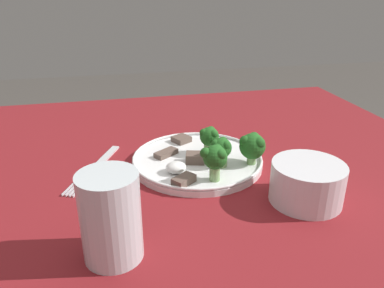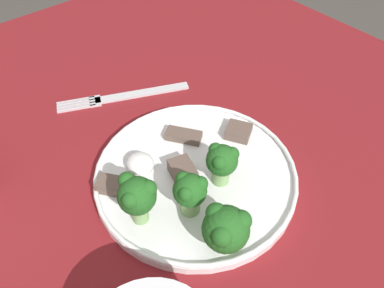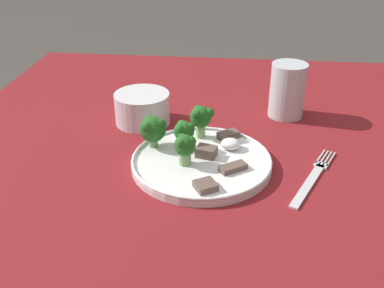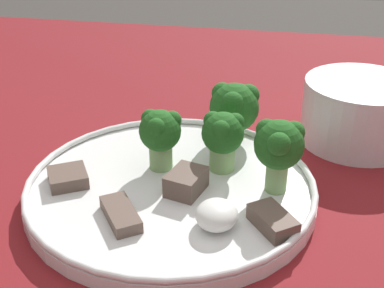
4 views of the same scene
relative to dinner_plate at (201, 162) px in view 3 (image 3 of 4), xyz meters
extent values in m
cube|color=maroon|center=(0.01, 0.07, -0.02)|extent=(1.10, 1.13, 0.03)
cylinder|color=brown|center=(-0.48, 0.58, -0.37)|extent=(0.06, 0.06, 0.67)
cylinder|color=brown|center=(0.50, 0.58, -0.37)|extent=(0.06, 0.06, 0.67)
cylinder|color=white|center=(0.00, 0.00, 0.00)|extent=(0.26, 0.26, 0.01)
torus|color=white|center=(0.00, 0.00, 0.01)|extent=(0.26, 0.26, 0.01)
cube|color=silver|center=(0.19, -0.05, -0.01)|extent=(0.08, 0.14, 0.00)
cube|color=silver|center=(0.22, 0.02, -0.01)|extent=(0.03, 0.03, 0.00)
cube|color=silver|center=(0.24, 0.04, -0.01)|extent=(0.03, 0.05, 0.00)
cube|color=silver|center=(0.23, 0.05, -0.01)|extent=(0.03, 0.05, 0.00)
cube|color=silver|center=(0.23, 0.05, -0.01)|extent=(0.03, 0.05, 0.00)
cube|color=silver|center=(0.22, 0.05, -0.01)|extent=(0.03, 0.05, 0.00)
cylinder|color=silver|center=(-0.14, 0.17, 0.02)|extent=(0.12, 0.12, 0.07)
cylinder|color=white|center=(-0.14, 0.17, 0.02)|extent=(0.10, 0.10, 0.05)
cylinder|color=silver|center=(0.17, 0.24, 0.05)|extent=(0.08, 0.08, 0.12)
cylinder|color=silver|center=(0.17, 0.24, 0.03)|extent=(0.07, 0.07, 0.07)
cylinder|color=#7FA866|center=(-0.03, -0.02, 0.02)|extent=(0.02, 0.02, 0.02)
sphere|color=#215B1E|center=(-0.03, -0.02, 0.04)|extent=(0.04, 0.04, 0.04)
sphere|color=#215B1E|center=(-0.02, -0.02, 0.05)|extent=(0.02, 0.02, 0.02)
sphere|color=#215B1E|center=(-0.03, -0.01, 0.05)|extent=(0.02, 0.02, 0.02)
sphere|color=#215B1E|center=(-0.03, -0.03, 0.05)|extent=(0.02, 0.02, 0.02)
cylinder|color=#7FA866|center=(-0.04, 0.04, 0.01)|extent=(0.02, 0.02, 0.02)
sphere|color=#215B1E|center=(-0.04, 0.04, 0.04)|extent=(0.04, 0.04, 0.04)
sphere|color=#215B1E|center=(-0.03, 0.04, 0.05)|extent=(0.02, 0.02, 0.02)
sphere|color=#215B1E|center=(-0.04, 0.05, 0.05)|extent=(0.02, 0.02, 0.02)
sphere|color=#215B1E|center=(-0.04, 0.03, 0.05)|extent=(0.02, 0.02, 0.02)
cylinder|color=#7FA866|center=(-0.10, 0.04, 0.01)|extent=(0.02, 0.02, 0.02)
sphere|color=#215B1E|center=(-0.10, 0.04, 0.04)|extent=(0.05, 0.05, 0.05)
sphere|color=#215B1E|center=(-0.08, 0.04, 0.05)|extent=(0.02, 0.02, 0.02)
sphere|color=#215B1E|center=(-0.10, 0.06, 0.05)|extent=(0.02, 0.02, 0.02)
sphere|color=#215B1E|center=(-0.10, 0.03, 0.05)|extent=(0.02, 0.02, 0.02)
cylinder|color=#7FA866|center=(-0.01, 0.09, 0.02)|extent=(0.02, 0.02, 0.03)
sphere|color=#215B1E|center=(-0.01, 0.09, 0.05)|extent=(0.04, 0.04, 0.04)
sphere|color=#215B1E|center=(0.00, 0.09, 0.06)|extent=(0.02, 0.02, 0.02)
sphere|color=#215B1E|center=(-0.02, 0.10, 0.06)|extent=(0.02, 0.02, 0.02)
sphere|color=#215B1E|center=(-0.02, 0.08, 0.06)|extent=(0.02, 0.02, 0.02)
cube|color=brown|center=(0.05, 0.09, 0.01)|extent=(0.05, 0.04, 0.01)
cube|color=brown|center=(0.06, -0.03, 0.01)|extent=(0.05, 0.05, 0.01)
cube|color=brown|center=(0.01, -0.09, 0.01)|extent=(0.05, 0.05, 0.01)
cube|color=brown|center=(0.01, 0.02, 0.01)|extent=(0.04, 0.04, 0.02)
ellipsoid|color=white|center=(0.05, 0.05, 0.01)|extent=(0.04, 0.03, 0.02)
camera|label=1|loc=(0.15, 0.65, 0.33)|focal=35.00mm
camera|label=2|loc=(-0.23, 0.20, 0.37)|focal=35.00mm
camera|label=3|loc=(0.06, -0.70, 0.42)|focal=42.00mm
camera|label=4|loc=(0.39, 0.09, 0.26)|focal=50.00mm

